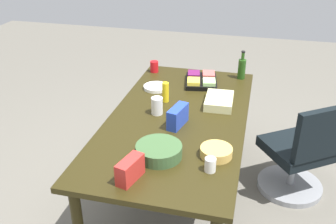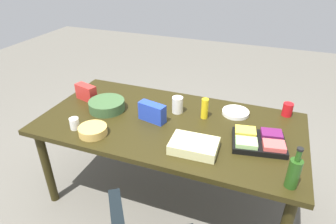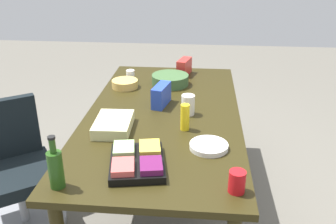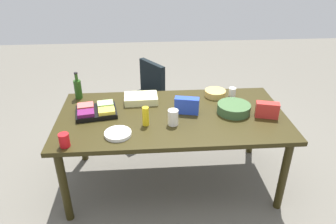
% 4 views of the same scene
% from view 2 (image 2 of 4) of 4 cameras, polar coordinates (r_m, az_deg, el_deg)
% --- Properties ---
extents(ground_plane, '(10.00, 10.00, 0.00)m').
position_cam_2_polar(ground_plane, '(2.78, 0.26, -15.58)').
color(ground_plane, '#656057').
extents(conference_table, '(2.06, 1.05, 0.77)m').
position_cam_2_polar(conference_table, '(2.33, 0.29, -3.52)').
color(conference_table, black).
rests_on(conference_table, ground).
extents(mayo_jar, '(0.10, 0.10, 0.14)m').
position_cam_2_polar(mayo_jar, '(2.40, 1.88, 1.42)').
color(mayo_jar, white).
rests_on(mayo_jar, conference_table).
extents(fruit_platter, '(0.40, 0.34, 0.07)m').
position_cam_2_polar(fruit_platter, '(2.12, 17.44, -5.47)').
color(fruit_platter, black).
rests_on(fruit_platter, conference_table).
extents(chip_bag_red, '(0.21, 0.13, 0.14)m').
position_cam_2_polar(chip_bag_red, '(2.70, -15.84, 3.74)').
color(chip_bag_red, red).
rests_on(chip_bag_red, conference_table).
extents(mustard_bottle, '(0.07, 0.07, 0.17)m').
position_cam_2_polar(mustard_bottle, '(2.33, 7.24, 0.68)').
color(mustard_bottle, yellow).
rests_on(mustard_bottle, conference_table).
extents(red_solo_cup, '(0.08, 0.08, 0.11)m').
position_cam_2_polar(red_solo_cup, '(2.55, 22.49, 0.45)').
color(red_solo_cup, red).
rests_on(red_solo_cup, conference_table).
extents(chip_bag_blue, '(0.23, 0.13, 0.15)m').
position_cam_2_polar(chip_bag_blue, '(2.28, -3.14, -0.06)').
color(chip_bag_blue, blue).
rests_on(chip_bag_blue, conference_table).
extents(paper_plate_stack, '(0.22, 0.22, 0.03)m').
position_cam_2_polar(paper_plate_stack, '(2.46, 13.17, -0.08)').
color(paper_plate_stack, white).
rests_on(paper_plate_stack, conference_table).
extents(wine_bottle, '(0.09, 0.09, 0.27)m').
position_cam_2_polar(wine_bottle, '(1.81, 23.56, -10.83)').
color(wine_bottle, '#234C16').
rests_on(wine_bottle, conference_table).
extents(paper_cup, '(0.08, 0.08, 0.09)m').
position_cam_2_polar(paper_cup, '(2.30, -17.95, -2.17)').
color(paper_cup, white).
rests_on(paper_cup, conference_table).
extents(sheet_cake, '(0.33, 0.23, 0.07)m').
position_cam_2_polar(sheet_cake, '(1.98, 5.13, -6.65)').
color(sheet_cake, beige).
rests_on(sheet_cake, conference_table).
extents(chip_bowl, '(0.21, 0.21, 0.06)m').
position_cam_2_polar(chip_bowl, '(2.20, -14.58, -3.54)').
color(chip_bowl, '#D6AC53').
rests_on(chip_bowl, conference_table).
extents(salad_bowl, '(0.36, 0.36, 0.08)m').
position_cam_2_polar(salad_bowl, '(2.50, -12.01, 1.28)').
color(salad_bowl, '#3B5C33').
rests_on(salad_bowl, conference_table).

